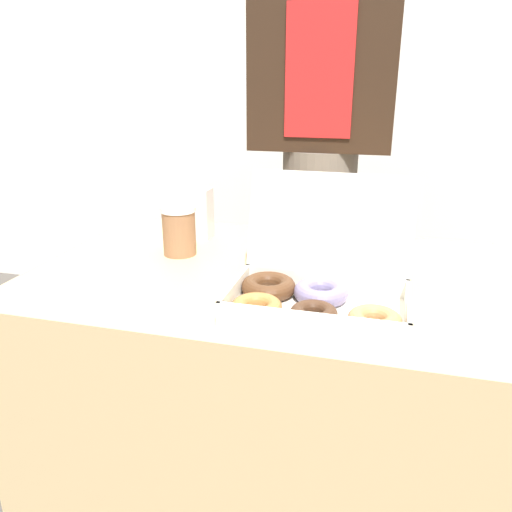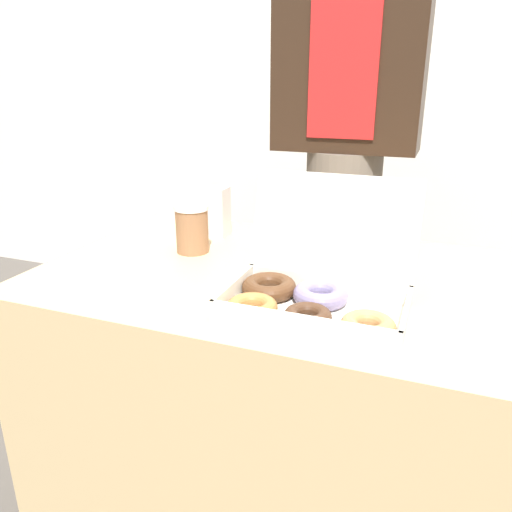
{
  "view_description": "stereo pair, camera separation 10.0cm",
  "coord_description": "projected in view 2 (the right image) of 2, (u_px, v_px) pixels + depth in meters",
  "views": [
    {
      "loc": [
        0.26,
        -1.08,
        1.18
      ],
      "look_at": [
        0.01,
        -0.17,
        0.84
      ],
      "focal_mm": 35.0,
      "sensor_mm": 36.0,
      "label": 1
    },
    {
      "loc": [
        0.35,
        -1.04,
        1.18
      ],
      "look_at": [
        0.01,
        -0.17,
        0.84
      ],
      "focal_mm": 35.0,
      "sensor_mm": 36.0,
      "label": 2
    }
  ],
  "objects": [
    {
      "name": "donut_box",
      "position": [
        309.0,
        292.0,
        0.97
      ],
      "size": [
        0.35,
        0.28,
        0.25
      ],
      "color": "white",
      "rests_on": "table"
    },
    {
      "name": "coffee_cup",
      "position": [
        192.0,
        228.0,
        1.29
      ],
      "size": [
        0.09,
        0.09,
        0.13
      ],
      "color": "#8C6042",
      "rests_on": "table"
    },
    {
      "name": "table",
      "position": [
        274.0,
        404.0,
        1.31
      ],
      "size": [
        1.1,
        0.72,
        0.75
      ],
      "color": "tan",
      "rests_on": "ground_plane"
    },
    {
      "name": "wall_back",
      "position": [
        379.0,
        50.0,
        2.23
      ],
      "size": [
        10.0,
        0.05,
        2.6
      ],
      "color": "silver",
      "rests_on": "ground_plane"
    },
    {
      "name": "napkin_holder",
      "position": [
        210.0,
        211.0,
        1.43
      ],
      "size": [
        0.1,
        0.06,
        0.14
      ],
      "color": "silver",
      "rests_on": "table"
    },
    {
      "name": "person_customer",
      "position": [
        346.0,
        147.0,
        1.63
      ],
      "size": [
        0.46,
        0.25,
        1.79
      ],
      "color": "#665B51",
      "rests_on": "ground_plane"
    }
  ]
}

